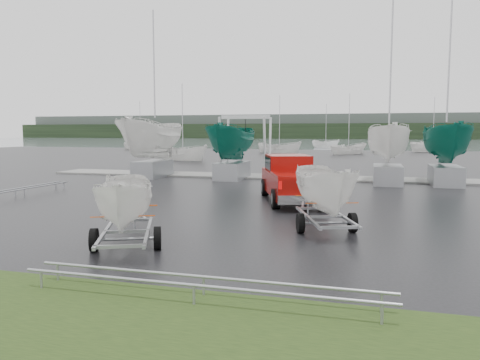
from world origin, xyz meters
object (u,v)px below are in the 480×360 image
pickup_truck (290,177)px  trailer_parked (125,160)px  boat_hoist (245,137)px  trailer_hitched (326,150)px

pickup_truck → trailer_parked: bearing=-124.5°
boat_hoist → trailer_parked: bearing=-84.1°
pickup_truck → boat_hoist: bearing=96.6°
trailer_hitched → trailer_parked: size_ratio=1.08×
trailer_hitched → trailer_parked: bearing=-162.5°
trailer_parked → boat_hoist: trailer_parked is taller
trailer_parked → boat_hoist: 19.61m
trailer_hitched → boat_hoist: bearing=94.1°
trailer_parked → pickup_truck: bearing=50.7°
pickup_truck → trailer_parked: (-2.68, -9.68, 1.30)m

